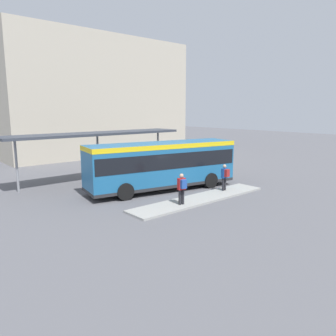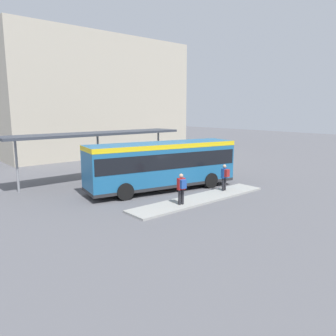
# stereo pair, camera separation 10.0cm
# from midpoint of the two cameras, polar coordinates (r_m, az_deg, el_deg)

# --- Properties ---
(ground_plane) EXTENTS (120.00, 120.00, 0.00)m
(ground_plane) POSITION_cam_midpoint_polar(r_m,az_deg,el_deg) (22.14, -0.87, -3.80)
(ground_plane) COLOR #5B5B60
(curb_island) EXTENTS (9.83, 1.80, 0.12)m
(curb_island) POSITION_cam_midpoint_polar(r_m,az_deg,el_deg) (19.81, 5.82, -5.35)
(curb_island) COLOR #9E9E99
(curb_island) RESTS_ON ground_plane
(city_bus) EXTENTS (10.48, 4.36, 3.18)m
(city_bus) POSITION_cam_midpoint_polar(r_m,az_deg,el_deg) (21.77, -0.87, 0.95)
(city_bus) COLOR #1E6093
(city_bus) RESTS_ON ground_plane
(pedestrian_waiting) EXTENTS (0.42, 0.44, 1.72)m
(pedestrian_waiting) POSITION_cam_midpoint_polar(r_m,az_deg,el_deg) (21.52, 10.00, -1.34)
(pedestrian_waiting) COLOR #232328
(pedestrian_waiting) RESTS_ON curb_island
(pedestrian_companion) EXTENTS (0.46, 0.50, 1.75)m
(pedestrian_companion) POSITION_cam_midpoint_polar(r_m,az_deg,el_deg) (18.09, 2.54, -3.33)
(pedestrian_companion) COLOR #232328
(pedestrian_companion) RESTS_ON curb_island
(bicycle_green) EXTENTS (0.48, 1.80, 0.78)m
(bicycle_green) POSITION_cam_midpoint_polar(r_m,az_deg,el_deg) (27.89, 9.09, -0.19)
(bicycle_green) COLOR black
(bicycle_green) RESTS_ON ground_plane
(bicycle_blue) EXTENTS (0.48, 1.81, 0.78)m
(bicycle_blue) POSITION_cam_midpoint_polar(r_m,az_deg,el_deg) (28.59, 8.28, 0.08)
(bicycle_blue) COLOR black
(bicycle_blue) RESTS_ON ground_plane
(bicycle_red) EXTENTS (0.48, 1.78, 0.76)m
(bicycle_red) POSITION_cam_midpoint_polar(r_m,az_deg,el_deg) (29.04, 7.07, 0.25)
(bicycle_red) COLOR black
(bicycle_red) RESTS_ON ground_plane
(station_shelter) EXTENTS (13.82, 2.54, 3.64)m
(station_shelter) POSITION_cam_midpoint_polar(r_m,az_deg,el_deg) (25.28, -12.08, 5.71)
(station_shelter) COLOR #383D47
(station_shelter) RESTS_ON ground_plane
(potted_planter_near_shelter) EXTENTS (0.89, 0.89, 1.38)m
(potted_planter_near_shelter) POSITION_cam_midpoint_polar(r_m,az_deg,el_deg) (24.19, -7.07, -0.93)
(potted_planter_near_shelter) COLOR slate
(potted_planter_near_shelter) RESTS_ON ground_plane
(station_building) EXTENTS (21.99, 12.33, 13.54)m
(station_building) POSITION_cam_midpoint_polar(r_m,az_deg,el_deg) (42.99, -13.57, 11.79)
(station_building) COLOR #BCB29E
(station_building) RESTS_ON ground_plane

